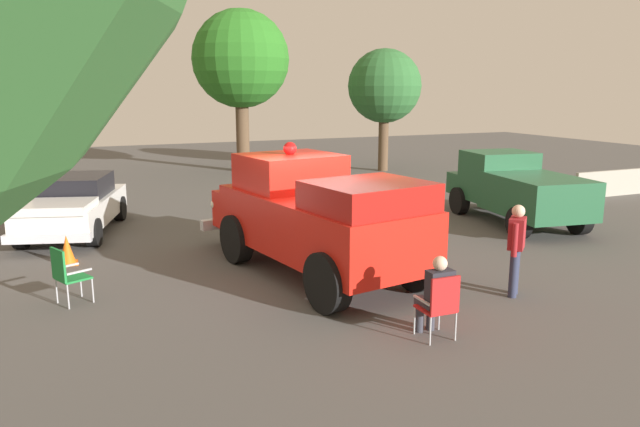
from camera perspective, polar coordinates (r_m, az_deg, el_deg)
The scene contains 11 objects.
ground_plane at distance 12.06m, azimuth -0.03°, elevation -5.94°, with size 60.00×60.00×0.00m, color #514F4C.
vintage_fire_truck at distance 11.98m, azimuth -0.61°, elevation -0.14°, with size 3.23×6.23×2.59m.
classic_hot_rod at distance 16.59m, azimuth -22.43°, elevation 0.76°, with size 3.02×4.71×1.46m.
parked_pickup at distance 17.36m, azimuth 18.07°, elevation 2.35°, with size 2.59×5.01×1.90m.
lawn_chair_near_truck at distance 9.09m, azimuth 11.38°, elevation -8.33°, with size 0.52×0.51×1.02m.
lawn_chair_by_car at distance 11.23m, azimuth -23.02°, elevation -5.14°, with size 0.65×0.65×1.02m.
spectator_seated at distance 9.16m, azimuth 10.95°, elevation -7.44°, with size 0.40×0.54×1.29m.
spectator_standing at distance 11.25m, azimuth 18.18°, elevation -2.76°, with size 0.54×0.50×1.68m.
oak_tree_right at distance 27.02m, azimuth -7.56°, elevation 14.30°, with size 4.23×4.23×7.02m.
oak_tree_distant at distance 27.07m, azimuth 6.16°, elevation 11.90°, with size 3.23×3.23×5.37m.
traffic_cone at distance 13.84m, azimuth -22.94°, elevation -3.24°, with size 0.40×0.40×0.64m.
Camera 1 is at (4.54, 10.55, 3.70)m, focal length 33.61 mm.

